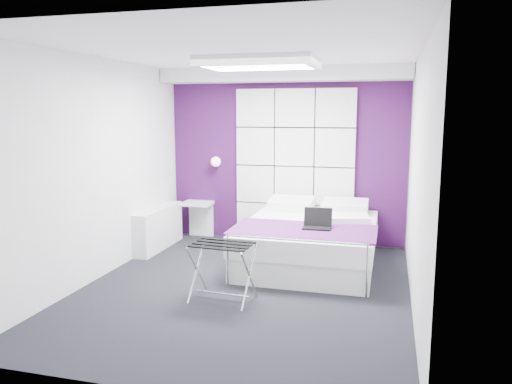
# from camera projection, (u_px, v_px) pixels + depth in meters

# --- Properties ---
(floor) EXTENTS (4.40, 4.40, 0.00)m
(floor) POSITION_uv_depth(u_px,v_px,m) (245.00, 288.00, 5.64)
(floor) COLOR black
(floor) RESTS_ON ground
(ceiling) EXTENTS (4.40, 4.40, 0.00)m
(ceiling) POSITION_uv_depth(u_px,v_px,m) (244.00, 51.00, 5.22)
(ceiling) COLOR white
(ceiling) RESTS_ON wall_back
(wall_back) EXTENTS (3.60, 0.00, 3.60)m
(wall_back) POSITION_uv_depth(u_px,v_px,m) (285.00, 157.00, 7.53)
(wall_back) COLOR silver
(wall_back) RESTS_ON floor
(wall_left) EXTENTS (0.00, 4.40, 4.40)m
(wall_left) POSITION_uv_depth(u_px,v_px,m) (99.00, 169.00, 5.89)
(wall_left) COLOR silver
(wall_left) RESTS_ON floor
(wall_right) EXTENTS (0.00, 4.40, 4.40)m
(wall_right) POSITION_uv_depth(u_px,v_px,m) (418.00, 180.00, 4.97)
(wall_right) COLOR silver
(wall_right) RESTS_ON floor
(accent_wall) EXTENTS (3.58, 0.02, 2.58)m
(accent_wall) POSITION_uv_depth(u_px,v_px,m) (285.00, 157.00, 7.52)
(accent_wall) COLOR #350D3B
(accent_wall) RESTS_ON wall_back
(soffit) EXTENTS (3.58, 0.50, 0.20)m
(soffit) POSITION_uv_depth(u_px,v_px,m) (283.00, 74.00, 7.10)
(soffit) COLOR silver
(soffit) RESTS_ON wall_back
(headboard) EXTENTS (1.80, 0.08, 2.30)m
(headboard) POSITION_uv_depth(u_px,v_px,m) (294.00, 166.00, 7.45)
(headboard) COLOR silver
(headboard) RESTS_ON wall_back
(skylight) EXTENTS (1.36, 0.86, 0.12)m
(skylight) POSITION_uv_depth(u_px,v_px,m) (259.00, 62.00, 5.80)
(skylight) COLOR white
(skylight) RESTS_ON ceiling
(wall_lamp) EXTENTS (0.15, 0.15, 0.15)m
(wall_lamp) POSITION_uv_depth(u_px,v_px,m) (217.00, 161.00, 7.68)
(wall_lamp) COLOR white
(wall_lamp) RESTS_ON wall_back
(radiator) EXTENTS (0.22, 1.20, 0.60)m
(radiator) POSITION_uv_depth(u_px,v_px,m) (159.00, 228.00, 7.26)
(radiator) COLOR silver
(radiator) RESTS_ON floor
(bed) EXTENTS (1.72, 2.08, 0.73)m
(bed) POSITION_uv_depth(u_px,v_px,m) (310.00, 241.00, 6.50)
(bed) COLOR silver
(bed) RESTS_ON floor
(nightstand) EXTENTS (0.45, 0.35, 0.05)m
(nightstand) POSITION_uv_depth(u_px,v_px,m) (198.00, 203.00, 7.82)
(nightstand) COLOR silver
(nightstand) RESTS_ON wall_back
(luggage_rack) EXTENTS (0.62, 0.46, 0.61)m
(luggage_rack) POSITION_uv_depth(u_px,v_px,m) (223.00, 272.00, 5.25)
(luggage_rack) COLOR silver
(luggage_rack) RESTS_ON floor
(laptop) EXTENTS (0.34, 0.24, 0.24)m
(laptop) POSITION_uv_depth(u_px,v_px,m) (318.00, 223.00, 6.02)
(laptop) COLOR black
(laptop) RESTS_ON bed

